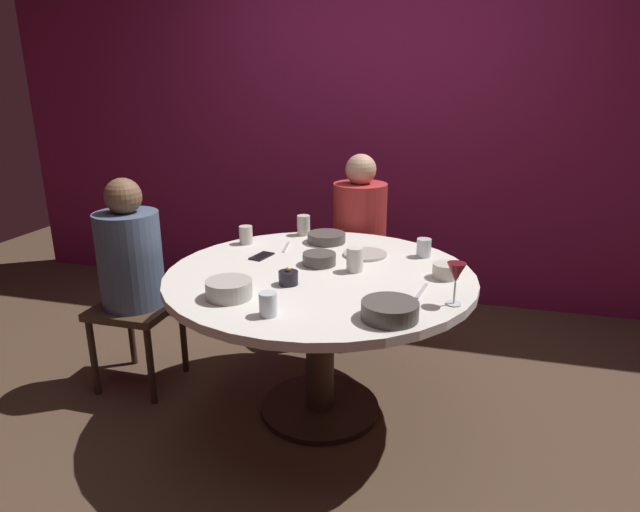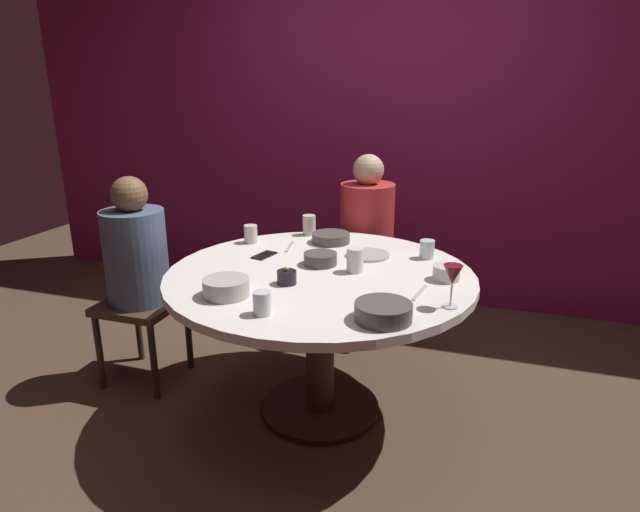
# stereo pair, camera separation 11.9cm
# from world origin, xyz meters

# --- Properties ---
(ground_plane) EXTENTS (8.00, 8.00, 0.00)m
(ground_plane) POSITION_xyz_m (0.00, 0.00, 0.00)
(ground_plane) COLOR #4C3828
(back_wall) EXTENTS (6.00, 0.10, 2.60)m
(back_wall) POSITION_xyz_m (0.00, 1.69, 1.30)
(back_wall) COLOR maroon
(back_wall) RESTS_ON ground
(dining_table) EXTENTS (1.45, 1.45, 0.75)m
(dining_table) POSITION_xyz_m (0.00, 0.00, 0.61)
(dining_table) COLOR silver
(dining_table) RESTS_ON ground
(seated_diner_left) EXTENTS (0.40, 0.40, 1.15)m
(seated_diner_left) POSITION_xyz_m (-1.02, 0.00, 0.71)
(seated_diner_left) COLOR #3F2D1E
(seated_diner_left) RESTS_ON ground
(seated_diner_back) EXTENTS (0.40, 0.40, 1.18)m
(seated_diner_back) POSITION_xyz_m (0.00, 0.95, 0.73)
(seated_diner_back) COLOR #3F2D1E
(seated_diner_back) RESTS_ON ground
(candle_holder) EXTENTS (0.09, 0.09, 0.08)m
(candle_holder) POSITION_xyz_m (-0.09, -0.19, 0.78)
(candle_holder) COLOR black
(candle_holder) RESTS_ON dining_table
(wine_glass) EXTENTS (0.08, 0.08, 0.18)m
(wine_glass) POSITION_xyz_m (0.62, -0.23, 0.88)
(wine_glass) COLOR silver
(wine_glass) RESTS_ON dining_table
(dinner_plate) EXTENTS (0.22, 0.22, 0.01)m
(dinner_plate) POSITION_xyz_m (0.16, 0.31, 0.75)
(dinner_plate) COLOR #B2ADA3
(dinner_plate) RESTS_ON dining_table
(cell_phone) EXTENTS (0.10, 0.15, 0.01)m
(cell_phone) POSITION_xyz_m (-0.35, 0.15, 0.75)
(cell_phone) COLOR black
(cell_phone) RESTS_ON dining_table
(bowl_serving_large) EXTENTS (0.12, 0.12, 0.07)m
(bowl_serving_large) POSITION_xyz_m (0.57, 0.08, 0.78)
(bowl_serving_large) COLOR beige
(bowl_serving_large) RESTS_ON dining_table
(bowl_salad_center) EXTENTS (0.19, 0.19, 0.07)m
(bowl_salad_center) POSITION_xyz_m (-0.28, -0.40, 0.78)
(bowl_salad_center) COLOR #B2ADA3
(bowl_salad_center) RESTS_ON dining_table
(bowl_small_white) EXTENTS (0.16, 0.16, 0.06)m
(bowl_small_white) POSITION_xyz_m (-0.03, 0.11, 0.78)
(bowl_small_white) COLOR #4C4742
(bowl_small_white) RESTS_ON dining_table
(bowl_sauce_side) EXTENTS (0.22, 0.22, 0.07)m
(bowl_sauce_side) POSITION_xyz_m (0.39, -0.44, 0.78)
(bowl_sauce_side) COLOR #4C4742
(bowl_sauce_side) RESTS_ON dining_table
(bowl_rice_portion) EXTENTS (0.21, 0.21, 0.05)m
(bowl_rice_portion) POSITION_xyz_m (-0.10, 0.49, 0.77)
(bowl_rice_portion) COLOR #4C4742
(bowl_rice_portion) RESTS_ON dining_table
(cup_near_candle) EXTENTS (0.07, 0.07, 0.09)m
(cup_near_candle) POSITION_xyz_m (-0.06, -0.53, 0.79)
(cup_near_candle) COLOR silver
(cup_near_candle) RESTS_ON dining_table
(cup_by_left_diner) EXTENTS (0.08, 0.08, 0.12)m
(cup_by_left_diner) POSITION_xyz_m (0.15, 0.06, 0.80)
(cup_by_left_diner) COLOR silver
(cup_by_left_diner) RESTS_ON dining_table
(cup_by_right_diner) EXTENTS (0.07, 0.07, 0.09)m
(cup_by_right_diner) POSITION_xyz_m (0.45, 0.37, 0.79)
(cup_by_right_diner) COLOR silver
(cup_by_right_diner) RESTS_ON dining_table
(cup_center_front) EXTENTS (0.07, 0.07, 0.10)m
(cup_center_front) POSITION_xyz_m (-0.52, 0.35, 0.80)
(cup_center_front) COLOR beige
(cup_center_front) RESTS_ON dining_table
(cup_far_edge) EXTENTS (0.08, 0.08, 0.12)m
(cup_far_edge) POSITION_xyz_m (-0.26, 0.60, 0.80)
(cup_far_edge) COLOR beige
(cup_far_edge) RESTS_ON dining_table
(fork_near_plate) EXTENTS (0.05, 0.18, 0.01)m
(fork_near_plate) POSITION_xyz_m (-0.28, 0.33, 0.75)
(fork_near_plate) COLOR #B7B7BC
(fork_near_plate) RESTS_ON dining_table
(knife_near_plate) EXTENTS (0.04, 0.18, 0.01)m
(knife_near_plate) POSITION_xyz_m (0.48, -0.12, 0.75)
(knife_near_plate) COLOR #B7B7BC
(knife_near_plate) RESTS_ON dining_table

